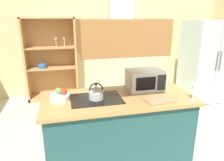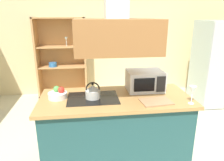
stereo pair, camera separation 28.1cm
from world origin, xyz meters
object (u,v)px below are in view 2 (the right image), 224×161
at_px(refrigerator, 219,64).
at_px(kettle, 93,92).
at_px(cutting_board, 156,102).
at_px(fruit_bowl, 58,94).
at_px(wine_glass_on_counter, 192,91).
at_px(dish_cabinet, 62,63).
at_px(microwave, 145,81).

distance_m(refrigerator, kettle, 3.14).
relative_size(cutting_board, fruit_bowl, 1.51).
bearing_deg(cutting_board, wine_glass_on_counter, -12.29).
bearing_deg(cutting_board, kettle, 162.94).
relative_size(dish_cabinet, wine_glass_on_counter, 8.75).
height_order(refrigerator, dish_cabinet, dish_cabinet).
bearing_deg(microwave, kettle, -163.64).
bearing_deg(refrigerator, microwave, -144.41).
bearing_deg(dish_cabinet, refrigerator, -14.46).
height_order(refrigerator, kettle, refrigerator).
height_order(microwave, wine_glass_on_counter, microwave).
relative_size(refrigerator, cutting_board, 5.13).
distance_m(refrigerator, dish_cabinet, 3.41).
distance_m(refrigerator, microwave, 2.46).
xyz_separation_m(refrigerator, fruit_bowl, (-3.09, -1.57, 0.08)).
height_order(cutting_board, microwave, microwave).
bearing_deg(refrigerator, wine_glass_on_counter, -129.74).
bearing_deg(dish_cabinet, kettle, -76.11).
relative_size(refrigerator, fruit_bowl, 7.77).
bearing_deg(wine_glass_on_counter, fruit_bowl, 166.53).
relative_size(refrigerator, dish_cabinet, 0.97).
relative_size(dish_cabinet, microwave, 3.92).
xyz_separation_m(kettle, fruit_bowl, (-0.41, 0.06, -0.04)).
bearing_deg(kettle, microwave, 16.36).
height_order(microwave, fruit_bowl, microwave).
bearing_deg(fruit_bowl, wine_glass_on_counter, -13.47).
xyz_separation_m(microwave, wine_glass_on_counter, (0.39, -0.50, 0.02)).
bearing_deg(fruit_bowl, cutting_board, -13.86).
distance_m(cutting_board, microwave, 0.43).
height_order(dish_cabinet, wine_glass_on_counter, dish_cabinet).
height_order(refrigerator, fruit_bowl, refrigerator).
height_order(refrigerator, cutting_board, refrigerator).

